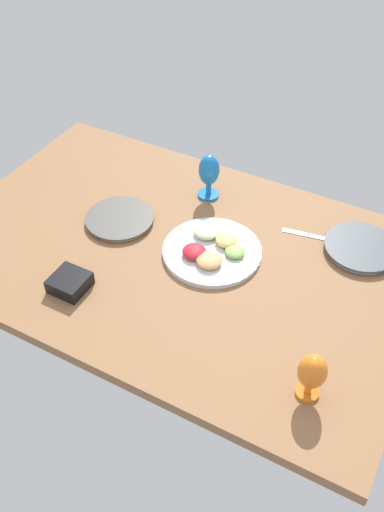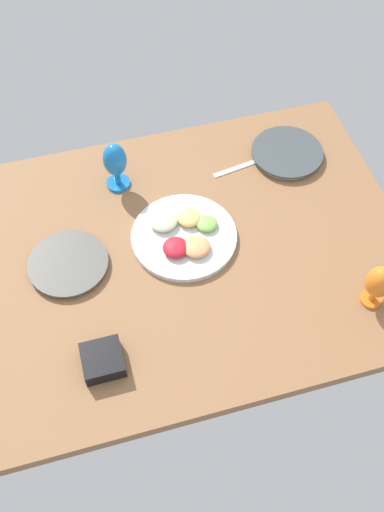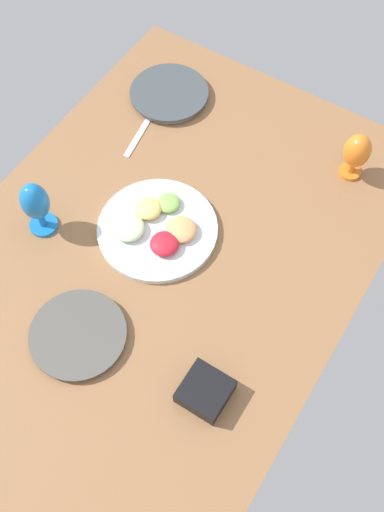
# 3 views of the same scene
# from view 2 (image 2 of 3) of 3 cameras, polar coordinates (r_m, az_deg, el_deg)

# --- Properties ---
(ground_plane) EXTENTS (1.60, 1.04, 0.04)m
(ground_plane) POSITION_cam_2_polar(r_m,az_deg,el_deg) (1.81, -3.83, -0.47)
(ground_plane) COLOR #8C603D
(dinner_plate_left) EXTENTS (0.24, 0.24, 0.02)m
(dinner_plate_left) POSITION_cam_2_polar(r_m,az_deg,el_deg) (1.80, -11.98, -0.76)
(dinner_plate_left) COLOR silver
(dinner_plate_left) RESTS_ON ground_plane
(dinner_plate_right) EXTENTS (0.25, 0.25, 0.02)m
(dinner_plate_right) POSITION_cam_2_polar(r_m,az_deg,el_deg) (2.08, 9.26, 9.87)
(dinner_plate_right) COLOR silver
(dinner_plate_right) RESTS_ON ground_plane
(fruit_platter) EXTENTS (0.33, 0.33, 0.05)m
(fruit_platter) POSITION_cam_2_polar(r_m,az_deg,el_deg) (1.82, -0.80, 2.06)
(fruit_platter) COLOR silver
(fruit_platter) RESTS_ON ground_plane
(hurricane_glass_orange) EXTENTS (0.08, 0.08, 0.15)m
(hurricane_glass_orange) POSITION_cam_2_polar(r_m,az_deg,el_deg) (1.71, 17.77, -2.55)
(hurricane_glass_orange) COLOR orange
(hurricane_glass_orange) RESTS_ON ground_plane
(hurricane_glass_blue) EXTENTS (0.08, 0.08, 0.18)m
(hurricane_glass_blue) POSITION_cam_2_polar(r_m,az_deg,el_deg) (1.91, -7.52, 9.09)
(hurricane_glass_blue) COLOR blue
(hurricane_glass_blue) RESTS_ON ground_plane
(square_bowl_black) EXTENTS (0.11, 0.11, 0.05)m
(square_bowl_black) POSITION_cam_2_polar(r_m,az_deg,el_deg) (1.61, -8.72, -9.97)
(square_bowl_black) COLOR black
(square_bowl_black) RESTS_ON ground_plane
(fork_by_right_plate) EXTENTS (0.18, 0.05, 0.01)m
(fork_by_right_plate) POSITION_cam_2_polar(r_m,az_deg,el_deg) (2.03, 4.46, 8.61)
(fork_by_right_plate) COLOR silver
(fork_by_right_plate) RESTS_ON ground_plane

